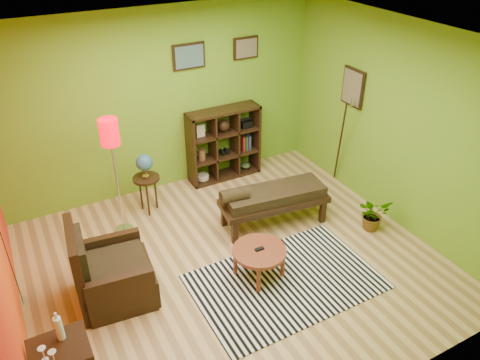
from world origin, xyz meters
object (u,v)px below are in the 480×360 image
globe_table (145,169)px  bench (271,197)px  potted_plant (372,217)px  floor_lamp (111,143)px  cube_shelf (225,144)px  armchair (110,276)px  coffee_table (259,253)px

globe_table → bench: size_ratio=0.60×
globe_table → potted_plant: 3.29m
floor_lamp → globe_table: 0.87m
floor_lamp → cube_shelf: bearing=19.4°
armchair → cube_shelf: cube_shelf is taller
floor_lamp → coffee_table: bearing=-54.5°
potted_plant → armchair: bearing=173.4°
coffee_table → floor_lamp: size_ratio=0.39×
bench → potted_plant: bench is taller
cube_shelf → bench: (-0.04, -1.53, -0.15)m
coffee_table → cube_shelf: cube_shelf is taller
armchair → bench: size_ratio=0.64×
coffee_table → floor_lamp: (-1.21, 1.69, 1.03)m
coffee_table → armchair: (-1.69, 0.50, -0.04)m
coffee_table → globe_table: globe_table is taller
armchair → potted_plant: armchair is taller
floor_lamp → cube_shelf: size_ratio=1.41×
floor_lamp → bench: bearing=-24.1°
armchair → globe_table: 1.82m
coffee_table → bench: size_ratio=0.41×
cube_shelf → potted_plant: size_ratio=2.50×
coffee_table → potted_plant: 1.90m
cube_shelf → bench: bearing=-91.7°
cube_shelf → floor_lamp: bearing=-160.6°
armchair → globe_table: size_ratio=1.08×
coffee_table → bench: 1.10m
floor_lamp → globe_table: bearing=32.1°
armchair → potted_plant: size_ratio=2.12×
coffee_table → potted_plant: coffee_table is taller
floor_lamp → cube_shelf: (1.94, 0.68, -0.77)m
armchair → cube_shelf: (2.42, 1.88, 0.29)m
globe_table → cube_shelf: size_ratio=0.78×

